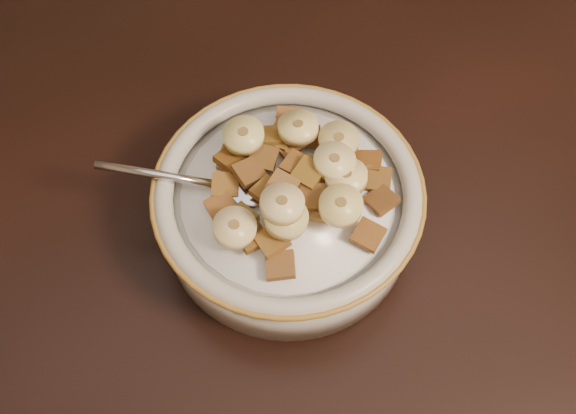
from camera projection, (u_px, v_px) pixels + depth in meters
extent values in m
cube|color=black|center=(448.00, 337.00, 0.50)|extent=(1.42, 0.92, 0.04)
cube|color=#3B2915|center=(349.00, 53.00, 1.02)|extent=(0.52, 0.52, 0.91)
cylinder|color=beige|center=(288.00, 211.00, 0.50)|extent=(0.20, 0.20, 0.05)
cylinder|color=white|center=(288.00, 196.00, 0.48)|extent=(0.16, 0.16, 0.00)
ellipsoid|color=#B3B8C6|center=(246.00, 189.00, 0.48)|extent=(0.06, 0.05, 0.01)
cube|color=brown|center=(282.00, 186.00, 0.46)|extent=(0.03, 0.03, 0.01)
cube|color=brown|center=(309.00, 173.00, 0.46)|extent=(0.03, 0.03, 0.01)
cube|color=brown|center=(263.00, 158.00, 0.48)|extent=(0.03, 0.03, 0.01)
cube|color=brown|center=(382.00, 200.00, 0.47)|extent=(0.03, 0.03, 0.01)
cube|color=brown|center=(313.00, 197.00, 0.46)|extent=(0.03, 0.03, 0.01)
cube|color=#9D671F|center=(242.00, 140.00, 0.50)|extent=(0.03, 0.03, 0.01)
cube|color=brown|center=(221.00, 207.00, 0.47)|extent=(0.02, 0.02, 0.01)
cube|color=#92582F|center=(280.00, 265.00, 0.44)|extent=(0.02, 0.02, 0.01)
cube|color=brown|center=(272.00, 240.00, 0.45)|extent=(0.03, 0.03, 0.01)
cube|color=brown|center=(231.00, 159.00, 0.49)|extent=(0.03, 0.03, 0.01)
cube|color=#905E1B|center=(232.00, 159.00, 0.49)|extent=(0.03, 0.03, 0.01)
cube|color=brown|center=(240.00, 218.00, 0.46)|extent=(0.03, 0.03, 0.01)
cube|color=brown|center=(285.00, 202.00, 0.45)|extent=(0.03, 0.03, 0.01)
cube|color=brown|center=(368.00, 235.00, 0.46)|extent=(0.03, 0.03, 0.01)
cube|color=brown|center=(268.00, 192.00, 0.46)|extent=(0.03, 0.03, 0.01)
cube|color=brown|center=(225.00, 186.00, 0.48)|extent=(0.02, 0.02, 0.01)
cube|color=#955C26|center=(288.00, 143.00, 0.49)|extent=(0.03, 0.03, 0.01)
cube|color=brown|center=(377.00, 179.00, 0.48)|extent=(0.03, 0.03, 0.01)
cube|color=#9B5A2E|center=(289.00, 119.00, 0.51)|extent=(0.03, 0.03, 0.01)
cube|color=brown|center=(297.00, 165.00, 0.47)|extent=(0.03, 0.03, 0.01)
cube|color=brown|center=(307.00, 137.00, 0.50)|extent=(0.03, 0.03, 0.01)
cube|color=brown|center=(340.00, 184.00, 0.47)|extent=(0.02, 0.02, 0.01)
cube|color=#906418|center=(276.00, 136.00, 0.49)|extent=(0.02, 0.02, 0.01)
cube|color=brown|center=(339.00, 138.00, 0.50)|extent=(0.03, 0.03, 0.01)
cube|color=brown|center=(282.00, 197.00, 0.46)|extent=(0.03, 0.03, 0.01)
cube|color=brown|center=(251.00, 236.00, 0.45)|extent=(0.03, 0.03, 0.01)
cube|color=brown|center=(291.00, 125.00, 0.51)|extent=(0.02, 0.02, 0.01)
cube|color=brown|center=(368.00, 162.00, 0.49)|extent=(0.03, 0.03, 0.01)
cube|color=brown|center=(316.00, 169.00, 0.47)|extent=(0.03, 0.03, 0.01)
cube|color=brown|center=(249.00, 172.00, 0.47)|extent=(0.03, 0.03, 0.01)
cube|color=brown|center=(327.00, 210.00, 0.46)|extent=(0.03, 0.03, 0.01)
cube|color=olive|center=(281.00, 138.00, 0.49)|extent=(0.03, 0.03, 0.01)
cylinder|color=#DAC074|center=(339.00, 141.00, 0.49)|extent=(0.04, 0.04, 0.01)
cylinder|color=#EAD08B|center=(346.00, 177.00, 0.46)|extent=(0.04, 0.04, 0.02)
cylinder|color=#FCE5A7|center=(282.00, 204.00, 0.44)|extent=(0.03, 0.03, 0.01)
cylinder|color=beige|center=(235.00, 228.00, 0.45)|extent=(0.04, 0.04, 0.01)
cylinder|color=#FFE88A|center=(298.00, 128.00, 0.49)|extent=(0.03, 0.03, 0.01)
cylinder|color=beige|center=(244.00, 135.00, 0.48)|extent=(0.04, 0.04, 0.01)
cylinder|color=#DFD678|center=(286.00, 218.00, 0.44)|extent=(0.04, 0.04, 0.01)
cylinder|color=#FFE999|center=(334.00, 162.00, 0.47)|extent=(0.04, 0.04, 0.01)
cylinder|color=#E7CB78|center=(341.00, 206.00, 0.45)|extent=(0.04, 0.04, 0.01)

